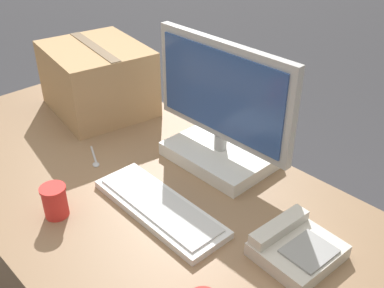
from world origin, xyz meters
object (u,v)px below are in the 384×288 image
(desk_phone, at_px, (295,247))
(cardboard_box, at_px, (98,79))
(paper_cup_left, at_px, (55,201))
(spoon, at_px, (95,160))
(monitor, at_px, (221,120))
(keyboard, at_px, (159,207))

(desk_phone, bearing_deg, cardboard_box, 177.91)
(desk_phone, relative_size, paper_cup_left, 2.18)
(desk_phone, distance_m, paper_cup_left, 0.68)
(paper_cup_left, xyz_separation_m, cardboard_box, (-0.49, 0.48, 0.08))
(cardboard_box, bearing_deg, desk_phone, -6.06)
(spoon, height_order, cardboard_box, cardboard_box)
(monitor, distance_m, paper_cup_left, 0.58)
(keyboard, height_order, desk_phone, desk_phone)
(paper_cup_left, bearing_deg, desk_phone, 32.72)
(cardboard_box, bearing_deg, paper_cup_left, -44.60)
(monitor, xyz_separation_m, spoon, (-0.30, -0.31, -0.16))
(keyboard, distance_m, desk_phone, 0.41)
(keyboard, bearing_deg, monitor, 101.78)
(desk_phone, distance_m, spoon, 0.76)
(keyboard, bearing_deg, spoon, 179.50)
(monitor, xyz_separation_m, paper_cup_left, (-0.13, -0.55, -0.11))
(desk_phone, height_order, cardboard_box, cardboard_box)
(spoon, bearing_deg, paper_cup_left, -30.32)
(keyboard, bearing_deg, paper_cup_left, -128.98)
(spoon, bearing_deg, cardboard_box, 167.06)
(monitor, relative_size, desk_phone, 2.55)
(desk_phone, height_order, paper_cup_left, paper_cup_left)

